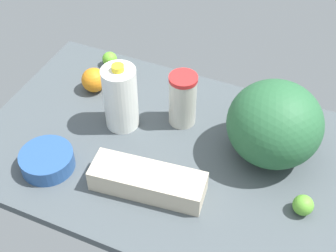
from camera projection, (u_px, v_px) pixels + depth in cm
name	position (u px, v px, depth cm)	size (l,w,h in cm)	color
countertop	(168.00, 152.00, 147.98)	(120.00, 76.00, 3.00)	#464F54
watermelon	(275.00, 124.00, 136.82)	(28.25, 28.25, 25.19)	#2A643A
milk_jug	(121.00, 98.00, 147.22)	(10.87, 10.87, 23.83)	white
mixing_bowl	(47.00, 160.00, 139.84)	(16.19, 16.19, 5.47)	#2A5291
tumbler_cup	(183.00, 99.00, 149.27)	(9.11, 9.11, 18.67)	beige
egg_carton	(148.00, 181.00, 133.18)	(32.94, 10.63, 7.13)	beige
orange_near_front	(94.00, 80.00, 164.14)	(8.69, 8.69, 8.69)	orange
lime_beside_bowl	(110.00, 59.00, 175.36)	(5.56, 5.56, 5.56)	#65B62F
lime_loose	(303.00, 205.00, 128.10)	(5.83, 5.83, 5.83)	#61AC35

